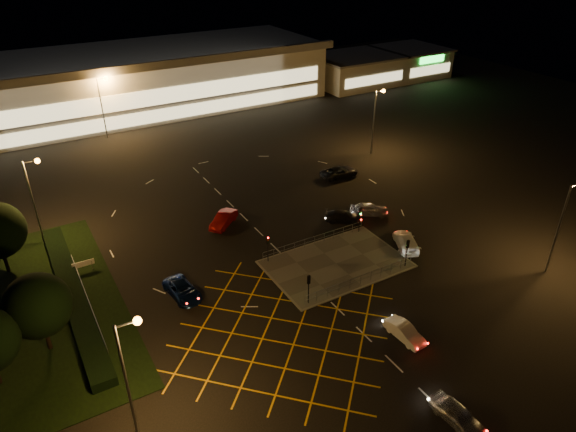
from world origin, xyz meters
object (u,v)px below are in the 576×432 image
signal_ne (360,215)px  car_far_dkgrey (344,216)px  car_near_silver (457,414)px  car_east_grey (339,172)px  signal_se (407,248)px  car_circ_red (224,219)px  car_right_silver (369,209)px  signal_nw (268,243)px  signal_sw (309,284)px  car_approach_white (406,241)px  car_left_blue (182,290)px  car_queue_white (405,332)px

signal_ne → car_far_dkgrey: 3.46m
car_near_silver → car_east_grey: (16.62, 38.08, 0.04)m
signal_se → car_circ_red: bearing=-53.5°
signal_se → car_right_silver: bearing=-108.5°
signal_nw → signal_sw: bearing=-90.0°
car_approach_white → car_east_grey: bearing=-76.0°
signal_se → car_far_dkgrey: bearing=-89.8°
signal_ne → car_near_silver: (-9.82, -24.53, -1.64)m
car_right_silver → car_approach_white: (-0.94, -7.81, -0.05)m
signal_sw → car_right_silver: bearing=-145.5°
car_near_silver → car_circ_red: (-3.07, 34.00, 0.05)m
signal_se → car_east_grey: (6.80, 21.54, -1.61)m
signal_sw → car_left_blue: signal_sw is taller
car_right_silver → car_approach_white: size_ratio=0.90×
car_near_silver → car_east_grey: 41.55m
signal_nw → car_east_grey: (18.80, 13.55, -1.61)m
signal_se → car_approach_white: 4.23m
car_near_silver → car_circ_red: bearing=91.1°
car_left_blue → car_far_dkgrey: bearing=3.6°
signal_sw → car_far_dkgrey: 16.33m
signal_nw → car_right_silver: (15.58, 2.70, -1.58)m
signal_sw → car_approach_white: (14.64, 2.88, -1.62)m
car_queue_white → car_left_blue: 21.04m
car_circ_red → car_approach_white: (15.53, -14.58, -0.02)m
car_queue_white → car_left_blue: (-14.55, 15.20, 0.03)m
signal_se → car_far_dkgrey: (-0.04, 10.99, -1.70)m
car_near_silver → car_circ_red: 34.13m
signal_nw → car_approach_white: size_ratio=0.61×
car_approach_white → car_left_blue: bearing=16.7°
signal_nw → car_left_blue: bearing=-174.9°
car_circ_red → signal_se: bearing=-2.7°
car_queue_white → car_left_blue: bearing=130.5°
car_right_silver → car_left_blue: bearing=130.1°
car_left_blue → signal_ne: bearing=-4.2°
signal_sw → signal_se: (12.00, 0.00, 0.00)m
car_circ_red → car_approach_white: bearing=7.7°
car_left_blue → car_east_grey: size_ratio=0.91×
signal_nw → car_near_silver: 24.68m
signal_sw → car_far_dkgrey: signal_sw is taller
signal_sw → car_approach_white: size_ratio=0.61×
car_queue_white → car_right_silver: 21.68m
car_near_silver → signal_nw: bearing=91.0°
signal_nw → car_right_silver: bearing=9.8°
car_circ_red → car_queue_white: bearing=-26.7°
signal_nw → signal_ne: same height
car_right_silver → car_queue_white: bearing=-177.9°
signal_sw → car_queue_white: signal_sw is taller
signal_se → car_approach_white: (2.64, 2.88, -1.62)m
car_left_blue → car_far_dkgrey: (21.77, 3.88, -0.02)m
car_queue_white → car_approach_white: (9.91, 10.96, 0.08)m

